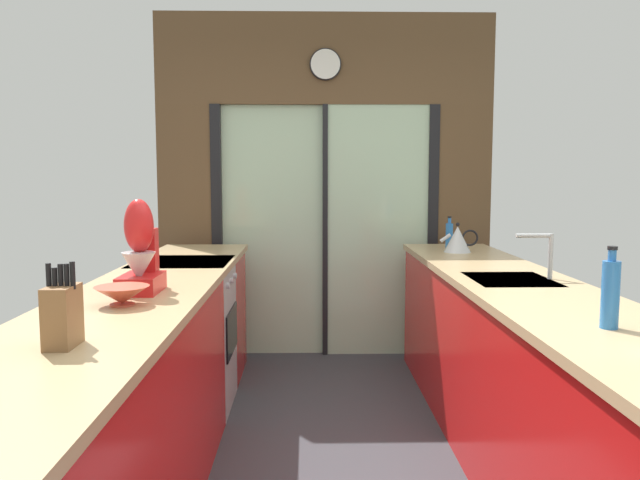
# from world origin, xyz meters

# --- Properties ---
(ground_plane) EXTENTS (5.04, 7.60, 0.02)m
(ground_plane) POSITION_xyz_m (0.00, 0.60, -0.01)
(ground_plane) COLOR #38383D
(back_wall_unit) EXTENTS (2.64, 0.12, 2.70)m
(back_wall_unit) POSITION_xyz_m (0.00, 2.40, 1.52)
(back_wall_unit) COLOR brown
(back_wall_unit) RESTS_ON ground_plane
(left_counter_run) EXTENTS (0.62, 3.80, 0.92)m
(left_counter_run) POSITION_xyz_m (-0.91, 0.13, 0.47)
(left_counter_run) COLOR red
(left_counter_run) RESTS_ON ground_plane
(right_counter_run) EXTENTS (0.62, 3.80, 0.92)m
(right_counter_run) POSITION_xyz_m (0.91, 0.30, 0.46)
(right_counter_run) COLOR red
(right_counter_run) RESTS_ON ground_plane
(sink_faucet) EXTENTS (0.19, 0.02, 0.23)m
(sink_faucet) POSITION_xyz_m (1.05, 0.55, 1.08)
(sink_faucet) COLOR #B7BABC
(sink_faucet) RESTS_ON right_counter_run
(oven_range) EXTENTS (0.60, 0.60, 0.92)m
(oven_range) POSITION_xyz_m (-0.91, 1.25, 0.46)
(oven_range) COLOR #B7BABC
(oven_range) RESTS_ON ground_plane
(mixing_bowl) EXTENTS (0.22, 0.22, 0.08)m
(mixing_bowl) POSITION_xyz_m (-0.89, -0.06, 0.96)
(mixing_bowl) COLOR #BC4C38
(mixing_bowl) RESTS_ON left_counter_run
(knife_block) EXTENTS (0.09, 0.14, 0.26)m
(knife_block) POSITION_xyz_m (-0.89, -0.66, 1.02)
(knife_block) COLOR brown
(knife_block) RESTS_ON left_counter_run
(stand_mixer) EXTENTS (0.17, 0.27, 0.42)m
(stand_mixer) POSITION_xyz_m (-0.89, 0.23, 1.08)
(stand_mixer) COLOR red
(stand_mixer) RESTS_ON left_counter_run
(kettle) EXTENTS (0.27, 0.18, 0.20)m
(kettle) POSITION_xyz_m (0.89, 1.67, 1.01)
(kettle) COLOR #B7BABC
(kettle) RESTS_ON right_counter_run
(soap_bottle_near) EXTENTS (0.06, 0.06, 0.28)m
(soap_bottle_near) POSITION_xyz_m (0.89, -0.47, 1.04)
(soap_bottle_near) COLOR #286BB7
(soap_bottle_near) RESTS_ON right_counter_run
(soap_bottle_far) EXTENTS (0.05, 0.05, 0.23)m
(soap_bottle_far) POSITION_xyz_m (0.89, 1.92, 1.02)
(soap_bottle_far) COLOR #286BB7
(soap_bottle_far) RESTS_ON right_counter_run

